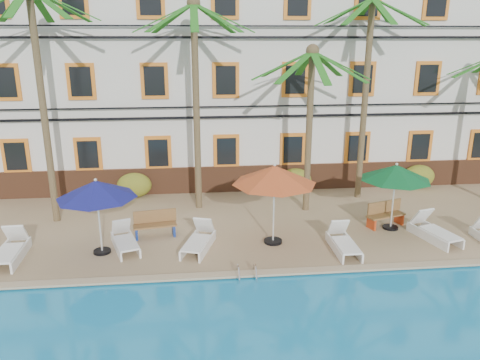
{
  "coord_description": "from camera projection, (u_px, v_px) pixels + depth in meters",
  "views": [
    {
      "loc": [
        -2.97,
        -13.27,
        7.02
      ],
      "look_at": [
        -1.3,
        3.0,
        2.0
      ],
      "focal_mm": 35.0,
      "sensor_mm": 36.0,
      "label": 1
    }
  ],
  "objects": [
    {
      "name": "ground",
      "position": [
        290.0,
        266.0,
        14.97
      ],
      "size": [
        100.0,
        100.0,
        0.0
      ],
      "primitive_type": "plane",
      "color": "#384C23",
      "rests_on": "ground"
    },
    {
      "name": "pool_deck",
      "position": [
        266.0,
        208.0,
        19.69
      ],
      "size": [
        30.0,
        12.0,
        0.25
      ],
      "primitive_type": "cube",
      "color": "tan",
      "rests_on": "ground"
    },
    {
      "name": "pool_coping",
      "position": [
        296.0,
        271.0,
        14.03
      ],
      "size": [
        30.0,
        0.35,
        0.06
      ],
      "primitive_type": "cube",
      "color": "tan",
      "rests_on": "pool_deck"
    },
    {
      "name": "hotel_building",
      "position": [
        252.0,
        72.0,
        22.89
      ],
      "size": [
        25.4,
        6.44,
        10.22
      ],
      "color": "silver",
      "rests_on": "pool_deck"
    },
    {
      "name": "palm_a",
      "position": [
        39.0,
        75.0,
        16.4
      ],
      "size": [
        4.55,
        4.55,
        8.6
      ],
      "color": "brown",
      "rests_on": "pool_deck"
    },
    {
      "name": "palm_b",
      "position": [
        196.0,
        77.0,
        17.87
      ],
      "size": [
        4.55,
        4.55,
        8.22
      ],
      "color": "brown",
      "rests_on": "pool_deck"
    },
    {
      "name": "palm_c",
      "position": [
        310.0,
        104.0,
        17.9
      ],
      "size": [
        4.55,
        4.55,
        6.52
      ],
      "color": "brown",
      "rests_on": "pool_deck"
    },
    {
      "name": "palm_d",
      "position": [
        367.0,
        71.0,
        19.07
      ],
      "size": [
        4.55,
        4.55,
        8.48
      ],
      "color": "brown",
      "rests_on": "pool_deck"
    },
    {
      "name": "shrub_left",
      "position": [
        134.0,
        185.0,
        20.47
      ],
      "size": [
        1.5,
        0.9,
        1.1
      ],
      "primitive_type": "ellipsoid",
      "color": "#305F1B",
      "rests_on": "pool_deck"
    },
    {
      "name": "shrub_mid",
      "position": [
        295.0,
        180.0,
        21.17
      ],
      "size": [
        1.5,
        0.9,
        1.1
      ],
      "primitive_type": "ellipsoid",
      "color": "#305F1B",
      "rests_on": "pool_deck"
    },
    {
      "name": "shrub_right",
      "position": [
        418.0,
        176.0,
        21.74
      ],
      "size": [
        1.5,
        0.9,
        1.1
      ],
      "primitive_type": "ellipsoid",
      "color": "#305F1B",
      "rests_on": "pool_deck"
    },
    {
      "name": "umbrella_blue",
      "position": [
        96.0,
        190.0,
        14.68
      ],
      "size": [
        2.54,
        2.54,
        2.54
      ],
      "color": "black",
      "rests_on": "pool_deck"
    },
    {
      "name": "umbrella_red",
      "position": [
        274.0,
        175.0,
        15.37
      ],
      "size": [
        2.82,
        2.82,
        2.82
      ],
      "color": "black",
      "rests_on": "pool_deck"
    },
    {
      "name": "umbrella_green",
      "position": [
        396.0,
        173.0,
        16.62
      ],
      "size": [
        2.51,
        2.51,
        2.51
      ],
      "color": "black",
      "rests_on": "pool_deck"
    },
    {
      "name": "lounger_a",
      "position": [
        10.0,
        250.0,
        14.78
      ],
      "size": [
        0.8,
        2.07,
        0.97
      ],
      "color": "white",
      "rests_on": "pool_deck"
    },
    {
      "name": "lounger_b",
      "position": [
        125.0,
        240.0,
        15.55
      ],
      "size": [
        1.2,
        1.97,
        0.88
      ],
      "color": "white",
      "rests_on": "pool_deck"
    },
    {
      "name": "lounger_c",
      "position": [
        199.0,
        240.0,
        15.52
      ],
      "size": [
        1.26,
        2.08,
        0.93
      ],
      "color": "white",
      "rests_on": "pool_deck"
    },
    {
      "name": "lounger_d",
      "position": [
        343.0,
        242.0,
        15.38
      ],
      "size": [
        0.69,
        1.93,
        0.91
      ],
      "color": "white",
      "rests_on": "pool_deck"
    },
    {
      "name": "lounger_e",
      "position": [
        434.0,
        231.0,
        16.26
      ],
      "size": [
        1.21,
        2.14,
        0.96
      ],
      "color": "white",
      "rests_on": "pool_deck"
    },
    {
      "name": "bench_left",
      "position": [
        155.0,
        223.0,
        16.47
      ],
      "size": [
        1.55,
        0.7,
        0.93
      ],
      "color": "olive",
      "rests_on": "pool_deck"
    },
    {
      "name": "bench_right",
      "position": [
        385.0,
        214.0,
        17.39
      ],
      "size": [
        1.57,
        0.92,
        0.93
      ],
      "color": "olive",
      "rests_on": "pool_deck"
    },
    {
      "name": "pool_ladder",
      "position": [
        247.0,
        276.0,
        13.8
      ],
      "size": [
        0.54,
        0.74,
        0.74
      ],
      "color": "silver",
      "rests_on": "ground"
    }
  ]
}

